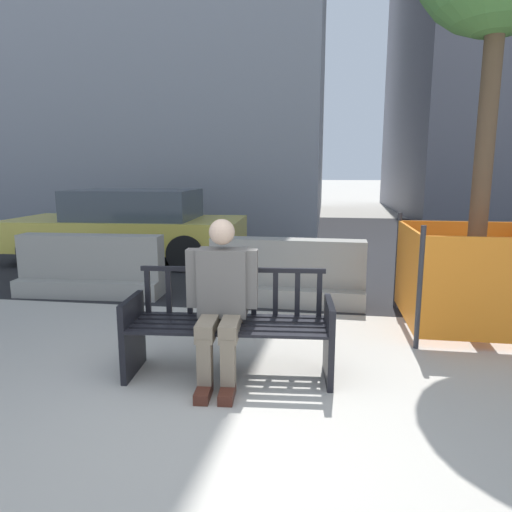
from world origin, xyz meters
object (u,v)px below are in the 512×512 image
(street_bench, at_px, (229,329))
(car_taxi_near, at_px, (130,225))
(seated_person, at_px, (221,297))
(construction_fence, at_px, (473,275))
(jersey_barrier_left, at_px, (92,270))
(jersey_barrier_centre, at_px, (287,277))

(street_bench, bearing_deg, car_taxi_near, 122.03)
(street_bench, xyz_separation_m, seated_person, (-0.05, -0.06, 0.29))
(street_bench, height_order, seated_person, seated_person)
(construction_fence, bearing_deg, seated_person, -146.61)
(street_bench, xyz_separation_m, jersey_barrier_left, (-2.42, 2.24, -0.06))
(car_taxi_near, bearing_deg, construction_fence, -30.59)
(jersey_barrier_centre, height_order, jersey_barrier_left, same)
(seated_person, relative_size, construction_fence, 0.92)
(jersey_barrier_centre, bearing_deg, car_taxi_near, 143.21)
(jersey_barrier_centre, bearing_deg, construction_fence, -19.23)
(jersey_barrier_centre, xyz_separation_m, construction_fence, (2.07, -0.72, 0.26))
(seated_person, xyz_separation_m, construction_fence, (2.41, 1.59, -0.09))
(street_bench, height_order, jersey_barrier_centre, street_bench)
(street_bench, height_order, car_taxi_near, car_taxi_near)
(street_bench, xyz_separation_m, car_taxi_near, (-2.90, 4.64, 0.29))
(jersey_barrier_left, height_order, construction_fence, construction_fence)
(jersey_barrier_left, bearing_deg, car_taxi_near, 101.26)
(construction_fence, bearing_deg, jersey_barrier_centre, 160.77)
(seated_person, height_order, car_taxi_near, car_taxi_near)
(jersey_barrier_left, distance_m, construction_fence, 4.84)
(jersey_barrier_left, distance_m, car_taxi_near, 2.47)
(street_bench, distance_m, seated_person, 0.30)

